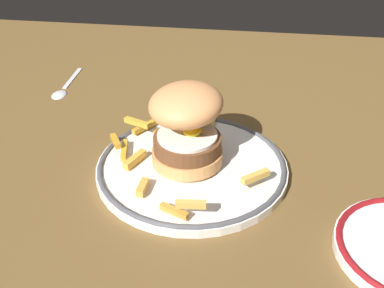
# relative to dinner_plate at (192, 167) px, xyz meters

# --- Properties ---
(ground_plane) EXTENTS (1.36, 1.06, 0.04)m
(ground_plane) POSITION_rel_dinner_plate_xyz_m (0.04, 0.04, -0.03)
(ground_plane) COLOR brown
(dinner_plate) EXTENTS (0.26, 0.26, 0.02)m
(dinner_plate) POSITION_rel_dinner_plate_xyz_m (0.00, 0.00, 0.00)
(dinner_plate) COLOR white
(dinner_plate) RESTS_ON ground_plane
(burger) EXTENTS (0.14, 0.14, 0.11)m
(burger) POSITION_rel_dinner_plate_xyz_m (-0.01, 0.01, 0.06)
(burger) COLOR tan
(burger) RESTS_ON dinner_plate
(fries_pile) EXTENTS (0.23, 0.25, 0.03)m
(fries_pile) POSITION_rel_dinner_plate_xyz_m (-0.04, 0.01, 0.02)
(fries_pile) COLOR gold
(fries_pile) RESTS_ON dinner_plate
(spoon) EXTENTS (0.03, 0.13, 0.01)m
(spoon) POSITION_rel_dinner_plate_xyz_m (-0.27, 0.21, -0.00)
(spoon) COLOR silver
(spoon) RESTS_ON ground_plane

